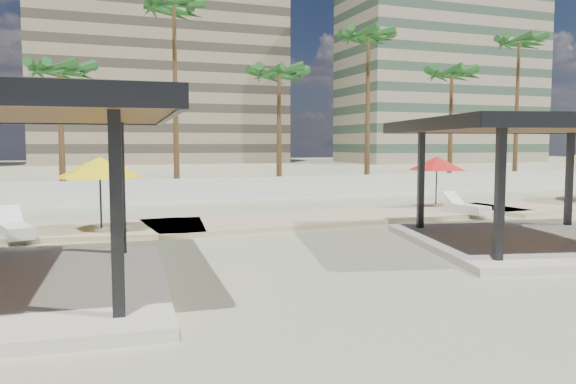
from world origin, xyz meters
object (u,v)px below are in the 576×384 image
object	(u,v)px
umbrella_c	(437,163)
lounger_b	(466,208)
pavilion_central	(541,171)
lounger_a	(14,229)

from	to	relation	value
umbrella_c	lounger_b	size ratio (longest dim) A/B	1.19
pavilion_central	lounger_a	world-z (taller)	pavilion_central
pavilion_central	umbrella_c	distance (m)	8.98
umbrella_c	lounger_b	distance (m)	2.96
umbrella_c	lounger_a	world-z (taller)	umbrella_c
umbrella_c	lounger_a	size ratio (longest dim) A/B	1.12
umbrella_c	lounger_a	bearing A→B (deg)	-172.07
lounger_a	lounger_b	distance (m)	16.82
lounger_a	pavilion_central	bearing A→B (deg)	-128.85
pavilion_central	lounger_a	xyz separation A→B (m)	(-14.57, 6.26, -1.84)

